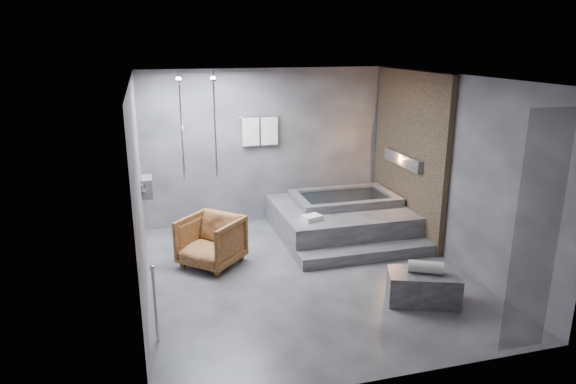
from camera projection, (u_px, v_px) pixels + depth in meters
name	position (u px, v px, depth m)	size (l,w,h in m)	color
room	(330.00, 152.00, 7.28)	(5.00, 5.04, 2.82)	#303032
tub_deck	(340.00, 219.00, 8.98)	(2.20, 2.00, 0.50)	#353538
tub_step	(367.00, 254.00, 7.94)	(2.20, 0.36, 0.18)	#353538
concrete_bench	(423.00, 287.00, 6.61)	(0.90, 0.49, 0.40)	#303033
driftwood_chair	(211.00, 241.00, 7.67)	(0.80, 0.82, 0.75)	#472711
rolled_towel	(425.00, 267.00, 6.54)	(0.16, 0.16, 0.44)	silver
deck_towel	(312.00, 218.00, 8.19)	(0.30, 0.22, 0.08)	silver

